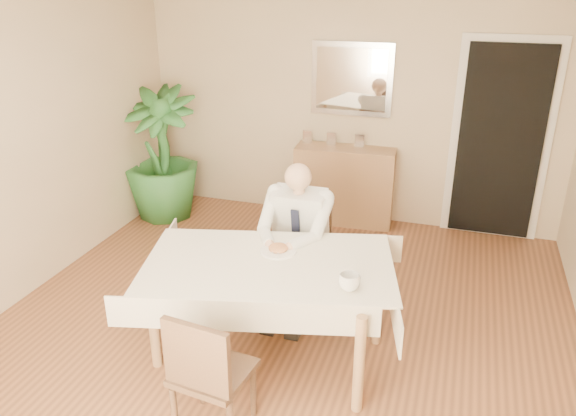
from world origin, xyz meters
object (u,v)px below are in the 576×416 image
(chair_far, at_px, (304,243))
(coffee_mug, at_px, (349,282))
(seated_man, at_px, (294,235))
(chair_near, at_px, (207,371))
(dining_table, at_px, (269,274))
(potted_palm, at_px, (161,154))
(sideboard, at_px, (344,185))

(chair_far, height_order, coffee_mug, same)
(seated_man, bearing_deg, chair_near, -92.68)
(dining_table, bearing_deg, potted_palm, 120.35)
(seated_man, bearing_deg, chair_far, 90.00)
(chair_far, bearing_deg, sideboard, 86.41)
(dining_table, height_order, seated_man, seated_man)
(coffee_mug, bearing_deg, sideboard, 102.83)
(chair_near, relative_size, coffee_mug, 6.40)
(seated_man, relative_size, coffee_mug, 9.11)
(dining_table, height_order, coffee_mug, coffee_mug)
(chair_far, bearing_deg, potted_palm, 145.98)
(seated_man, relative_size, sideboard, 1.17)
(sideboard, height_order, potted_palm, potted_palm)
(chair_near, distance_m, sideboard, 3.35)
(coffee_mug, relative_size, sideboard, 0.13)
(chair_far, height_order, chair_near, chair_near)
(chair_near, height_order, potted_palm, potted_palm)
(dining_table, relative_size, potted_palm, 1.34)
(seated_man, bearing_deg, dining_table, -90.00)
(chair_far, distance_m, chair_near, 1.75)
(dining_table, height_order, chair_far, chair_far)
(potted_palm, bearing_deg, sideboard, 13.15)
(seated_man, relative_size, potted_palm, 0.85)
(dining_table, relative_size, chair_near, 2.24)
(chair_far, bearing_deg, seated_man, -93.90)
(dining_table, height_order, potted_palm, potted_palm)
(coffee_mug, bearing_deg, dining_table, 163.77)
(chair_near, height_order, coffee_mug, chair_near)
(sideboard, distance_m, potted_palm, 2.04)
(sideboard, bearing_deg, dining_table, -93.40)
(coffee_mug, xyz_separation_m, sideboard, (-0.60, 2.66, -0.38))
(chair_far, height_order, seated_man, seated_man)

